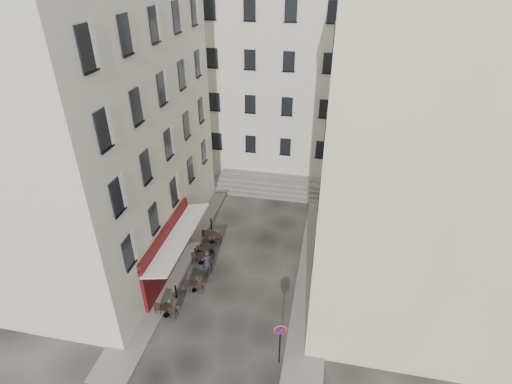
% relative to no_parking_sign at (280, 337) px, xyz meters
% --- Properties ---
extents(ground, '(90.00, 90.00, 0.00)m').
position_rel_no_parking_sign_xyz_m(ground, '(-3.30, 4.09, -1.84)').
color(ground, black).
rests_on(ground, ground).
extents(sidewalk_left, '(2.00, 22.00, 0.12)m').
position_rel_no_parking_sign_xyz_m(sidewalk_left, '(-7.80, 8.09, -1.78)').
color(sidewalk_left, slate).
rests_on(sidewalk_left, ground).
extents(sidewalk_right, '(2.00, 18.00, 0.12)m').
position_rel_no_parking_sign_xyz_m(sidewalk_right, '(1.20, 7.09, -1.78)').
color(sidewalk_right, slate).
rests_on(sidewalk_right, ground).
extents(building_left, '(12.20, 16.20, 20.60)m').
position_rel_no_parking_sign_xyz_m(building_left, '(-13.80, 7.09, 8.47)').
color(building_left, beige).
rests_on(building_left, ground).
extents(building_right, '(12.20, 14.20, 18.60)m').
position_rel_no_parking_sign_xyz_m(building_right, '(7.20, 7.59, 7.47)').
color(building_right, '#C1B690').
rests_on(building_right, ground).
extents(building_back, '(18.20, 10.20, 18.60)m').
position_rel_no_parking_sign_xyz_m(building_back, '(-4.30, 23.09, 7.47)').
color(building_back, beige).
rests_on(building_back, ground).
extents(cafe_storefront, '(1.74, 7.30, 3.50)m').
position_rel_no_parking_sign_xyz_m(cafe_storefront, '(-7.62, 5.09, 0.04)').
color(cafe_storefront, '#4B0A10').
rests_on(cafe_storefront, ground).
extents(stone_steps, '(9.00, 3.15, 0.80)m').
position_rel_no_parking_sign_xyz_m(stone_steps, '(-3.30, 16.67, -1.44)').
color(stone_steps, slate).
rests_on(stone_steps, ground).
extents(bollard_near, '(0.12, 0.12, 0.98)m').
position_rel_no_parking_sign_xyz_m(bollard_near, '(-6.55, 3.09, -1.31)').
color(bollard_near, black).
rests_on(bollard_near, ground).
extents(bollard_mid, '(0.12, 0.12, 0.98)m').
position_rel_no_parking_sign_xyz_m(bollard_mid, '(-6.55, 6.59, -1.31)').
color(bollard_mid, black).
rests_on(bollard_mid, ground).
extents(bollard_far, '(0.12, 0.12, 0.98)m').
position_rel_no_parking_sign_xyz_m(bollard_far, '(-6.55, 10.09, -1.31)').
color(bollard_far, black).
rests_on(bollard_far, ground).
extents(no_parking_sign, '(0.58, 0.19, 2.59)m').
position_rel_no_parking_sign_xyz_m(no_parking_sign, '(0.00, 0.00, 0.00)').
color(no_parking_sign, black).
rests_on(no_parking_sign, ground).
extents(bistro_table_a, '(1.30, 0.61, 0.91)m').
position_rel_no_parking_sign_xyz_m(bistro_table_a, '(-6.60, 1.73, -1.37)').
color(bistro_table_a, black).
rests_on(bistro_table_a, ground).
extents(bistro_table_b, '(1.17, 0.55, 0.82)m').
position_rel_no_parking_sign_xyz_m(bistro_table_b, '(-5.72, 3.87, -1.42)').
color(bistro_table_b, black).
rests_on(bistro_table_b, ground).
extents(bistro_table_c, '(1.22, 0.57, 0.86)m').
position_rel_no_parking_sign_xyz_m(bistro_table_c, '(-6.09, 6.33, -1.40)').
color(bistro_table_c, black).
rests_on(bistro_table_c, ground).
extents(bistro_table_d, '(1.18, 0.55, 0.83)m').
position_rel_no_parking_sign_xyz_m(bistro_table_d, '(-6.00, 7.10, -1.41)').
color(bistro_table_d, black).
rests_on(bistro_table_d, ground).
extents(bistro_table_e, '(1.39, 0.65, 0.98)m').
position_rel_no_parking_sign_xyz_m(bistro_table_e, '(-6.03, 8.65, -1.34)').
color(bistro_table_e, black).
rests_on(bistro_table_e, ground).
extents(pedestrian, '(0.81, 0.77, 1.86)m').
position_rel_no_parking_sign_xyz_m(pedestrian, '(-5.36, 5.42, -0.91)').
color(pedestrian, '#242328').
rests_on(pedestrian, ground).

